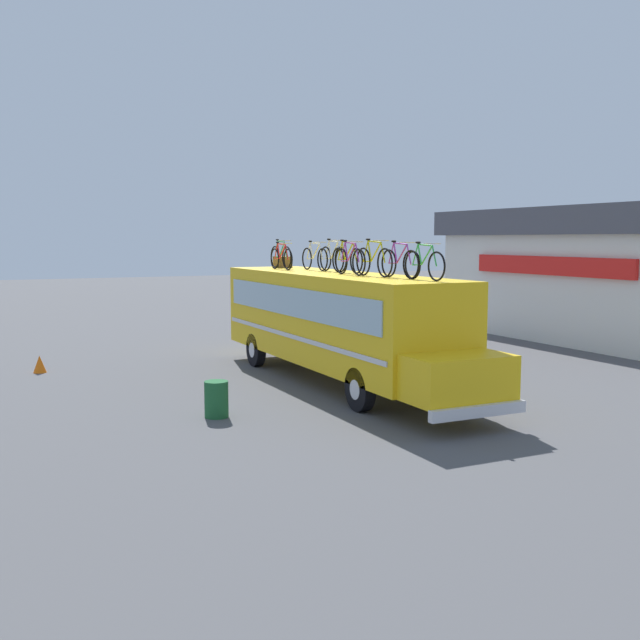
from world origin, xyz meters
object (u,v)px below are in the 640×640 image
Objects in this scene: rooftop_bicycle_1 at (281,256)px; trash_bin at (216,399)px; bus at (337,320)px; rooftop_bicycle_6 at (350,260)px; luggage_bag_1 at (283,262)px; rooftop_bicycle_2 at (281,258)px; rooftop_bicycle_7 at (374,261)px; rooftop_bicycle_9 at (424,264)px; rooftop_bicycle_8 at (400,262)px; traffic_cone at (40,364)px; rooftop_bicycle_4 at (333,258)px; rooftop_bicycle_5 at (347,259)px; rooftop_bicycle_3 at (314,258)px.

trash_bin is at bearing -33.50° from rooftop_bicycle_1.
rooftop_bicycle_6 reaches higher than bus.
luggage_bag_1 is 0.34× the size of rooftop_bicycle_2.
rooftop_bicycle_2 is at bearing -174.27° from rooftop_bicycle_7.
rooftop_bicycle_2 is at bearing -174.07° from rooftop_bicycle_9.
traffic_cone is (-8.04, -7.62, -3.17)m from rooftop_bicycle_8.
rooftop_bicycle_1 reaches higher than rooftop_bicycle_8.
rooftop_bicycle_2 is 2.09m from rooftop_bicycle_4.
bus is 6.99× the size of rooftop_bicycle_4.
rooftop_bicycle_5 is at bearing 0.74° from luggage_bag_1.
trash_bin is (0.54, -4.35, -3.04)m from rooftop_bicycle_7.
rooftop_bicycle_1 is 4.92m from rooftop_bicycle_6.
rooftop_bicycle_3 is at bearing 177.10° from rooftop_bicycle_7.
trash_bin is at bearing -70.09° from rooftop_bicycle_6.
trash_bin is (2.54, -4.63, -3.03)m from rooftop_bicycle_5.
rooftop_bicycle_1 is 3.92m from rooftop_bicycle_5.
rooftop_bicycle_5 is (-0.09, 0.35, 1.67)m from bus.
rooftop_bicycle_7 is at bearing 0.87° from rooftop_bicycle_1.
rooftop_bicycle_8 is at bearing -178.59° from rooftop_bicycle_9.
rooftop_bicycle_8 is 11.52m from traffic_cone.
rooftop_bicycle_2 is 1.01× the size of rooftop_bicycle_8.
rooftop_bicycle_1 is 1.08m from rooftop_bicycle_2.
bus is 1.71m from rooftop_bicycle_5.
rooftop_bicycle_6 reaches higher than rooftop_bicycle_2.
rooftop_bicycle_5 is at bearing 179.11° from rooftop_bicycle_9.
rooftop_bicycle_4 is (1.92, 0.83, 0.03)m from rooftop_bicycle_2.
rooftop_bicycle_4 is 3.28× the size of traffic_cone.
rooftop_bicycle_6 is at bearing -14.17° from rooftop_bicycle_4.
traffic_cone is (-1.23, -7.34, -3.18)m from rooftop_bicycle_1.
rooftop_bicycle_2 is 3.00m from rooftop_bicycle_5.
rooftop_bicycle_3 is at bearing 134.58° from trash_bin.
trash_bin is (-0.37, -4.54, -3.02)m from rooftop_bicycle_8.
rooftop_bicycle_1 is at bearing -177.61° from rooftop_bicycle_8.
rooftop_bicycle_5 is at bearing 2.41° from rooftop_bicycle_3.
rooftop_bicycle_8 is at bearing -2.08° from rooftop_bicycle_4.
rooftop_bicycle_7 is at bearing 97.13° from trash_bin.
rooftop_bicycle_1 is 1.97m from rooftop_bicycle_3.
rooftop_bicycle_3 is at bearing -177.59° from rooftop_bicycle_5.
rooftop_bicycle_3 is at bearing -172.00° from rooftop_bicycle_4.
rooftop_bicycle_7 is at bearing -6.45° from rooftop_bicycle_4.
rooftop_bicycle_4 is at bearing 8.30° from rooftop_bicycle_1.
trash_bin is (6.44, -4.26, -3.03)m from rooftop_bicycle_1.
rooftop_bicycle_5 is 1.07× the size of rooftop_bicycle_6.
rooftop_bicycle_2 is 1.03× the size of rooftop_bicycle_9.
luggage_bag_1 is 2.56m from rooftop_bicycle_3.
traffic_cone is at bearing -139.87° from rooftop_bicycle_9.
rooftop_bicycle_2 is at bearing -143.95° from rooftop_bicycle_3.
luggage_bag_1 is at bearing 176.39° from bus.
rooftop_bicycle_3 is (2.55, -0.02, 0.20)m from luggage_bag_1.
rooftop_bicycle_4 is at bearing 176.83° from rooftop_bicycle_5.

